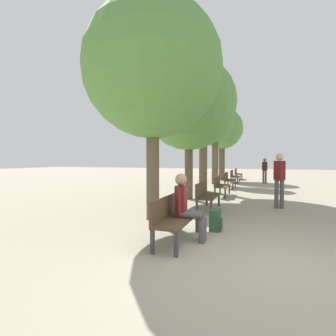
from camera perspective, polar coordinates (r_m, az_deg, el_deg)
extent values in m
plane|color=gray|center=(4.23, 20.33, -19.45)|extent=(80.00, 80.00, 0.00)
cube|color=#4C3823|center=(4.95, 2.13, -11.07)|extent=(0.49, 1.58, 0.04)
cube|color=#4C3823|center=(4.98, -0.38, -8.45)|extent=(0.04, 1.58, 0.40)
cube|color=#38383D|center=(4.27, 1.78, -16.28)|extent=(0.06, 0.06, 0.40)
cube|color=#38383D|center=(5.65, 6.36, -11.74)|extent=(0.06, 0.06, 0.40)
cube|color=#38383D|center=(4.40, -3.41, -15.73)|extent=(0.06, 0.06, 0.40)
cube|color=#38383D|center=(5.75, 2.38, -11.49)|extent=(0.06, 0.06, 0.40)
cube|color=#4C3823|center=(8.05, 8.87, -6.07)|extent=(0.49, 1.58, 0.04)
cube|color=#4C3823|center=(8.07, 7.30, -4.49)|extent=(0.04, 1.58, 0.40)
cube|color=#38383D|center=(7.33, 9.38, -8.60)|extent=(0.06, 0.06, 0.40)
cube|color=#38383D|center=(8.78, 11.02, -6.87)|extent=(0.06, 0.06, 0.40)
cube|color=#38383D|center=(7.41, 6.29, -8.48)|extent=(0.06, 0.06, 0.40)
cube|color=#38383D|center=(8.85, 8.43, -6.79)|extent=(0.06, 0.06, 0.40)
cube|color=#4C3823|center=(11.23, 11.79, -3.84)|extent=(0.49, 1.58, 0.04)
cube|color=#4C3823|center=(11.24, 10.65, -2.71)|extent=(0.04, 1.58, 0.40)
cube|color=#38383D|center=(10.50, 12.36, -5.45)|extent=(0.06, 0.06, 0.40)
cube|color=#38383D|center=(11.97, 13.19, -4.56)|extent=(0.06, 0.06, 0.40)
cube|color=#38383D|center=(10.55, 10.18, -5.40)|extent=(0.06, 0.06, 0.40)
cube|color=#38383D|center=(12.01, 11.28, -4.52)|extent=(0.06, 0.06, 0.40)
cube|color=#4C3823|center=(14.43, 13.41, -2.59)|extent=(0.49, 1.58, 0.04)
cube|color=#4C3823|center=(14.44, 12.52, -1.72)|extent=(0.04, 1.58, 0.40)
cube|color=#38383D|center=(13.70, 13.93, -3.76)|extent=(0.06, 0.06, 0.40)
cube|color=#38383D|center=(15.17, 14.43, -3.22)|extent=(0.06, 0.06, 0.40)
cube|color=#38383D|center=(13.74, 12.26, -3.73)|extent=(0.06, 0.06, 0.40)
cube|color=#38383D|center=(15.21, 12.92, -3.19)|extent=(0.06, 0.06, 0.40)
cube|color=#4C3823|center=(17.65, 14.44, -1.80)|extent=(0.49, 1.58, 0.04)
cube|color=#4C3823|center=(17.66, 13.71, -1.08)|extent=(0.04, 1.58, 0.40)
cube|color=#38383D|center=(16.91, 14.91, -2.71)|extent=(0.06, 0.06, 0.40)
cube|color=#38383D|center=(18.39, 15.24, -2.34)|extent=(0.06, 0.06, 0.40)
cube|color=#38383D|center=(16.94, 13.55, -2.69)|extent=(0.06, 0.06, 0.40)
cube|color=#38383D|center=(18.42, 13.99, -2.33)|extent=(0.06, 0.06, 0.40)
cube|color=#4C3823|center=(20.87, 15.15, -1.25)|extent=(0.49, 1.58, 0.04)
cube|color=#4C3823|center=(20.88, 14.53, -0.64)|extent=(0.04, 1.58, 0.40)
cube|color=#38383D|center=(20.13, 15.57, -1.99)|extent=(0.06, 0.06, 0.40)
cube|color=#38383D|center=(21.61, 15.81, -1.73)|extent=(0.06, 0.06, 0.40)
cube|color=#38383D|center=(20.16, 14.43, -1.97)|extent=(0.06, 0.06, 0.40)
cube|color=#38383D|center=(21.64, 14.75, -1.72)|extent=(0.06, 0.06, 0.40)
cylinder|color=brown|center=(6.67, -3.34, 0.97)|extent=(0.33, 0.33, 2.85)
sphere|color=#568E42|center=(7.05, -3.38, 20.74)|extent=(3.50, 3.50, 3.50)
cylinder|color=brown|center=(10.16, 4.55, 0.85)|extent=(0.32, 0.32, 2.70)
sphere|color=#568E42|center=(10.38, 4.58, 13.89)|extent=(3.61, 3.61, 3.61)
cylinder|color=brown|center=(12.88, 7.66, 4.15)|extent=(0.40, 0.40, 4.09)
sphere|color=#568E42|center=(13.29, 7.72, 16.23)|extent=(2.68, 2.68, 2.68)
cylinder|color=brown|center=(16.51, 10.18, 1.91)|extent=(0.40, 0.40, 3.10)
sphere|color=#568E42|center=(16.66, 10.23, 9.40)|extent=(2.26, 2.26, 2.26)
cylinder|color=brown|center=(19.70, 11.62, 1.72)|extent=(0.45, 0.45, 2.99)
sphere|color=#568E42|center=(19.83, 11.66, 8.46)|extent=(3.03, 3.03, 3.03)
cylinder|color=#4C4C4C|center=(4.93, 4.96, -10.18)|extent=(0.42, 0.12, 0.12)
cylinder|color=#4C4C4C|center=(4.95, 7.36, -13.48)|extent=(0.12, 0.12, 0.44)
cylinder|color=#4C4C4C|center=(5.07, 5.37, -9.84)|extent=(0.42, 0.12, 0.12)
cylinder|color=#4C4C4C|center=(5.09, 7.71, -13.05)|extent=(0.12, 0.12, 0.44)
cube|color=maroon|center=(5.01, 2.84, -7.25)|extent=(0.19, 0.23, 0.59)
cylinder|color=maroon|center=(4.88, 2.43, -7.13)|extent=(0.09, 0.09, 0.53)
cylinder|color=maroon|center=(5.12, 3.23, -6.71)|extent=(0.09, 0.09, 0.53)
sphere|color=#A37A5B|center=(4.96, 2.85, -2.52)|extent=(0.23, 0.23, 0.23)
cube|color=#284C2D|center=(5.84, 10.26, -11.09)|extent=(0.21, 0.36, 0.45)
cube|color=#284C2D|center=(5.83, 11.50, -11.78)|extent=(0.04, 0.25, 0.20)
cylinder|color=#4C4C4C|center=(17.90, 20.06, -1.85)|extent=(0.12, 0.12, 0.81)
cylinder|color=#4C4C4C|center=(17.90, 20.52, -1.85)|extent=(0.12, 0.12, 0.81)
cube|color=black|center=(17.87, 20.31, 0.36)|extent=(0.24, 0.21, 0.57)
cylinder|color=black|center=(17.87, 19.93, 0.42)|extent=(0.08, 0.08, 0.55)
cylinder|color=black|center=(17.87, 20.70, 0.41)|extent=(0.08, 0.08, 0.55)
sphere|color=brown|center=(17.87, 20.33, 1.65)|extent=(0.22, 0.22, 0.22)
cylinder|color=#4C4C4C|center=(8.92, 22.55, -5.32)|extent=(0.13, 0.13, 0.87)
cylinder|color=#4C4C4C|center=(8.93, 23.54, -5.32)|extent=(0.13, 0.13, 0.87)
cube|color=maroon|center=(8.86, 23.11, -0.54)|extent=(0.31, 0.30, 0.62)
cylinder|color=maroon|center=(8.85, 22.27, -0.43)|extent=(0.09, 0.09, 0.59)
cylinder|color=maroon|center=(8.87, 23.95, -0.45)|extent=(0.09, 0.09, 0.59)
sphere|color=beige|center=(8.86, 23.14, 2.26)|extent=(0.24, 0.24, 0.24)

